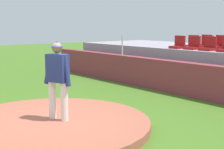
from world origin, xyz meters
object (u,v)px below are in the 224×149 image
(stadium_chair_6, at_px, (192,44))
(stadium_chair_13, at_px, (220,44))
(stadium_chair_8, at_px, (223,45))
(stadium_chair_12, at_px, (205,43))
(stadium_chair_2, at_px, (209,46))
(stadium_chair_1, at_px, (193,45))
(stadium_chair_0, at_px, (178,44))
(pitcher, at_px, (58,75))
(stadium_chair_7, at_px, (206,44))

(stadium_chair_6, height_order, stadium_chair_13, same)
(stadium_chair_8, height_order, stadium_chair_12, same)
(stadium_chair_2, distance_m, stadium_chair_12, 2.28)
(stadium_chair_6, relative_size, stadium_chair_12, 1.00)
(stadium_chair_1, relative_size, stadium_chair_6, 1.00)
(stadium_chair_6, distance_m, stadium_chair_13, 1.15)
(stadium_chair_6, bearing_deg, stadium_chair_0, 91.74)
(stadium_chair_8, height_order, stadium_chair_13, same)
(pitcher, relative_size, stadium_chair_8, 3.67)
(stadium_chair_1, distance_m, stadium_chair_13, 1.76)
(pitcher, height_order, stadium_chair_13, pitcher)
(pitcher, bearing_deg, stadium_chair_12, 82.91)
(stadium_chair_2, height_order, stadium_chair_13, same)
(stadium_chair_0, height_order, stadium_chair_7, same)
(stadium_chair_6, xyz_separation_m, stadium_chair_8, (1.42, 0.03, 0.00))
(stadium_chair_0, relative_size, stadium_chair_6, 1.00)
(pitcher, distance_m, stadium_chair_2, 6.47)
(stadium_chair_8, bearing_deg, pitcher, 92.96)
(stadium_chair_12, height_order, stadium_chair_13, same)
(stadium_chair_7, bearing_deg, stadium_chair_2, 128.92)
(stadium_chair_2, bearing_deg, stadium_chair_1, -0.23)
(stadium_chair_7, bearing_deg, stadium_chair_12, -52.44)
(stadium_chair_1, bearing_deg, pitcher, 99.68)
(pitcher, relative_size, stadium_chair_7, 3.67)
(pitcher, distance_m, stadium_chair_0, 6.66)
(stadium_chair_0, relative_size, stadium_chair_2, 1.00)
(stadium_chair_1, relative_size, stadium_chair_13, 1.00)
(stadium_chair_0, height_order, stadium_chair_1, same)
(stadium_chair_6, relative_size, stadium_chair_8, 1.00)
(stadium_chair_2, height_order, stadium_chair_12, same)
(stadium_chair_7, distance_m, stadium_chair_12, 1.15)
(stadium_chair_7, relative_size, stadium_chair_13, 1.00)
(stadium_chair_8, bearing_deg, stadium_chair_0, 33.46)
(pitcher, xyz_separation_m, stadium_chair_13, (-1.09, 8.22, 0.35))
(stadium_chair_2, bearing_deg, stadium_chair_0, 1.71)
(stadium_chair_7, height_order, stadium_chair_13, same)
(stadium_chair_1, distance_m, stadium_chair_8, 1.14)
(stadium_chair_7, relative_size, stadium_chair_8, 1.00)
(stadium_chair_2, bearing_deg, stadium_chair_6, -31.56)
(stadium_chair_1, height_order, stadium_chair_2, same)
(pitcher, bearing_deg, stadium_chair_7, 79.15)
(stadium_chair_0, distance_m, stadium_chair_12, 1.83)
(pitcher, relative_size, stadium_chair_1, 3.67)
(stadium_chair_0, xyz_separation_m, stadium_chair_7, (0.66, 0.92, 0.00))
(stadium_chair_0, height_order, stadium_chair_8, same)
(stadium_chair_1, height_order, stadium_chair_13, same)
(stadium_chair_8, bearing_deg, stadium_chair_7, 0.22)
(stadium_chair_6, bearing_deg, stadium_chair_7, -178.14)
(stadium_chair_1, xyz_separation_m, stadium_chair_12, (-0.72, 1.78, 0.00))
(stadium_chair_1, xyz_separation_m, stadium_chair_7, (-0.02, 0.88, 0.00))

